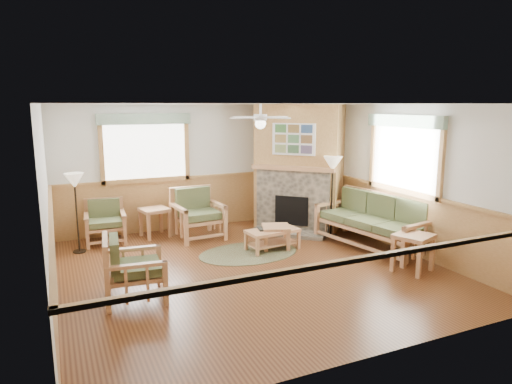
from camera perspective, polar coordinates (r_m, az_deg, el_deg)
name	(u,v)px	position (r m, az deg, el deg)	size (l,w,h in m)	color
floor	(251,269)	(7.69, -0.58, -9.62)	(6.00, 6.00, 0.01)	#5A3119
ceiling	(251,104)	(7.20, -0.62, 10.96)	(6.00, 6.00, 0.01)	white
wall_back	(196,166)	(10.11, -7.46, 3.18)	(6.00, 0.02, 2.70)	silver
wall_front	(369,238)	(4.81, 14.00, -5.63)	(6.00, 0.02, 2.70)	silver
wall_left	(47,206)	(6.73, -24.68, -1.60)	(0.02, 6.00, 2.70)	silver
wall_right	(398,177)	(8.95, 17.29, 1.78)	(0.02, 6.00, 2.70)	silver
wainscot	(251,237)	(7.52, -0.59, -5.66)	(6.00, 6.00, 1.10)	#AF7F47
fireplace	(299,167)	(10.05, 5.42, 3.18)	(2.20, 2.20, 2.70)	#AF7F47
window_back	(144,112)	(9.73, -13.86, 9.63)	(1.90, 0.16, 1.50)	white
window_right	(408,114)	(8.67, 18.41, 9.28)	(0.16, 1.90, 1.50)	white
ceiling_fan	(260,106)	(7.60, 0.56, 10.66)	(1.24, 1.24, 0.36)	white
sofa	(372,222)	(8.93, 14.25, -3.61)	(0.90, 2.21, 1.02)	tan
armchair_back_left	(105,222)	(9.47, -18.33, -3.55)	(0.75, 0.75, 0.84)	tan
armchair_back_right	(198,214)	(9.34, -7.25, -2.72)	(0.90, 0.90, 1.01)	tan
armchair_left	(135,267)	(6.66, -14.91, -9.11)	(0.81, 0.81, 0.91)	tan
coffee_table	(273,240)	(8.61, 2.08, -5.96)	(0.98, 0.49, 0.39)	tan
end_table_chairs	(155,222)	(9.63, -12.52, -3.74)	(0.54, 0.52, 0.60)	tan
end_table_sofa	(413,253)	(7.93, 19.01, -7.18)	(0.56, 0.53, 0.62)	tan
footstool	(276,237)	(8.68, 2.50, -5.65)	(0.51, 0.51, 0.44)	tan
braided_rug	(249,253)	(8.45, -0.90, -7.63)	(1.87, 1.87, 0.01)	brown
floor_lamp_left	(77,213)	(8.94, -21.50, -2.46)	(0.34, 0.34, 1.49)	black
floor_lamp_right	(332,197)	(9.45, 9.46, -0.56)	(0.38, 0.38, 1.67)	black
book_red	(281,228)	(8.57, 3.14, -4.48)	(0.22, 0.30, 0.03)	maroon
book_dark	(264,228)	(8.55, 0.98, -4.54)	(0.20, 0.27, 0.03)	black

